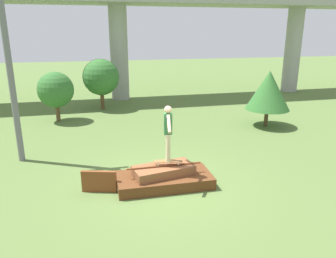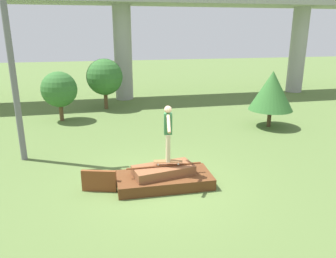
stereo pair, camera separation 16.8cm
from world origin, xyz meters
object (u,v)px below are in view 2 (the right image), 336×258
skater (168,130)px  tree_mid_back (105,77)px  skateboard (168,161)px  tree_behind_left (59,89)px  utility_pole (11,60)px  tree_behind_right (272,91)px

skater → tree_mid_back: size_ratio=0.57×
skateboard → skater: size_ratio=0.52×
skater → tree_behind_left: bearing=114.6°
utility_pole → tree_behind_right: 10.51m
tree_behind_left → tree_mid_back: (2.22, 2.07, 0.25)m
skateboard → tree_mid_back: (-1.39, 9.94, 1.08)m
utility_pole → tree_mid_back: (3.04, 7.04, -1.59)m
utility_pole → tree_behind_left: size_ratio=2.72×
skater → tree_behind_right: tree_behind_right is taller
tree_mid_back → skater: bearing=-82.1°
utility_pole → tree_behind_left: bearing=80.6°
utility_pole → tree_behind_left: (0.82, 4.96, -1.84)m
tree_behind_left → tree_mid_back: 3.05m
tree_behind_left → tree_behind_right: bearing=-18.5°
tree_behind_left → tree_mid_back: size_ratio=0.86×
utility_pole → tree_behind_right: utility_pole is taller
skater → tree_mid_back: tree_mid_back is taller
skateboard → utility_pole: bearing=146.8°
skateboard → tree_behind_left: (-3.61, 7.87, 0.83)m
tree_behind_right → tree_mid_back: size_ratio=0.92×
skateboard → skater: bearing=26.6°
skater → utility_pole: (-4.43, 2.90, 1.74)m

